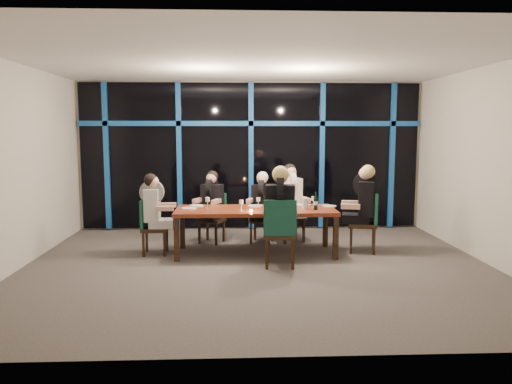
{
  "coord_description": "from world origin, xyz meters",
  "views": [
    {
      "loc": [
        -0.35,
        -7.24,
        2.02
      ],
      "look_at": [
        0.0,
        0.6,
        1.05
      ],
      "focal_mm": 35.0,
      "sensor_mm": 36.0,
      "label": 1
    }
  ],
  "objects_px": {
    "diner_far_right": "(291,191)",
    "diner_end_right": "(364,196)",
    "diner_end_left": "(154,202)",
    "diner_far_left": "(211,196)",
    "diner_near_mid": "(280,201)",
    "water_pitcher": "(305,204)",
    "chair_far_right": "(289,212)",
    "dining_table": "(255,213)",
    "chair_far_left": "(213,215)",
    "chair_near_mid": "(280,229)",
    "chair_far_mid": "(263,215)",
    "wine_bottle": "(316,203)",
    "diner_far_mid": "(262,197)",
    "chair_end_right": "(368,219)",
    "chair_end_left": "(150,224)"
  },
  "relations": [
    {
      "from": "chair_end_right",
      "to": "chair_end_left",
      "type": "bearing_deg",
      "value": -76.41
    },
    {
      "from": "chair_far_left",
      "to": "chair_far_right",
      "type": "relative_size",
      "value": 0.92
    },
    {
      "from": "diner_end_right",
      "to": "chair_far_left",
      "type": "bearing_deg",
      "value": -95.41
    },
    {
      "from": "chair_far_mid",
      "to": "wine_bottle",
      "type": "bearing_deg",
      "value": -37.41
    },
    {
      "from": "chair_far_right",
      "to": "chair_near_mid",
      "type": "xyz_separation_m",
      "value": [
        -0.33,
        -1.83,
        0.03
      ]
    },
    {
      "from": "chair_end_left",
      "to": "water_pitcher",
      "type": "relative_size",
      "value": 5.13
    },
    {
      "from": "dining_table",
      "to": "diner_far_right",
      "type": "xyz_separation_m",
      "value": [
        0.68,
        0.89,
        0.24
      ]
    },
    {
      "from": "chair_far_left",
      "to": "chair_far_mid",
      "type": "bearing_deg",
      "value": 21.24
    },
    {
      "from": "diner_far_mid",
      "to": "water_pitcher",
      "type": "xyz_separation_m",
      "value": [
        0.65,
        -0.9,
        -0.0
      ]
    },
    {
      "from": "diner_far_right",
      "to": "diner_end_right",
      "type": "relative_size",
      "value": 0.97
    },
    {
      "from": "chair_far_right",
      "to": "diner_far_right",
      "type": "relative_size",
      "value": 1.03
    },
    {
      "from": "chair_near_mid",
      "to": "diner_far_mid",
      "type": "height_order",
      "value": "diner_far_mid"
    },
    {
      "from": "diner_far_mid",
      "to": "water_pitcher",
      "type": "bearing_deg",
      "value": -39.33
    },
    {
      "from": "chair_end_right",
      "to": "diner_far_mid",
      "type": "height_order",
      "value": "diner_far_mid"
    },
    {
      "from": "chair_near_mid",
      "to": "diner_end_left",
      "type": "height_order",
      "value": "diner_end_left"
    },
    {
      "from": "chair_far_left",
      "to": "diner_end_right",
      "type": "xyz_separation_m",
      "value": [
        2.52,
        -0.87,
        0.45
      ]
    },
    {
      "from": "chair_far_right",
      "to": "diner_far_right",
      "type": "xyz_separation_m",
      "value": [
        0.02,
        -0.08,
        0.38
      ]
    },
    {
      "from": "chair_far_left",
      "to": "diner_near_mid",
      "type": "bearing_deg",
      "value": -34.64
    },
    {
      "from": "diner_far_right",
      "to": "diner_end_left",
      "type": "distance_m",
      "value": 2.48
    },
    {
      "from": "diner_near_mid",
      "to": "water_pitcher",
      "type": "height_order",
      "value": "diner_near_mid"
    },
    {
      "from": "diner_far_left",
      "to": "chair_far_right",
      "type": "bearing_deg",
      "value": 27.97
    },
    {
      "from": "diner_end_right",
      "to": "diner_near_mid",
      "type": "xyz_separation_m",
      "value": [
        -1.46,
        -0.82,
        0.03
      ]
    },
    {
      "from": "dining_table",
      "to": "chair_far_right",
      "type": "distance_m",
      "value": 1.18
    },
    {
      "from": "dining_table",
      "to": "diner_end_right",
      "type": "distance_m",
      "value": 1.82
    },
    {
      "from": "diner_far_left",
      "to": "diner_near_mid",
      "type": "distance_m",
      "value": 1.96
    },
    {
      "from": "diner_near_mid",
      "to": "chair_near_mid",
      "type": "bearing_deg",
      "value": 90.0
    },
    {
      "from": "diner_far_mid",
      "to": "diner_near_mid",
      "type": "xyz_separation_m",
      "value": [
        0.18,
        -1.59,
        0.14
      ]
    },
    {
      "from": "diner_far_left",
      "to": "diner_near_mid",
      "type": "xyz_separation_m",
      "value": [
        1.09,
        -1.63,
        0.13
      ]
    },
    {
      "from": "chair_far_left",
      "to": "diner_far_mid",
      "type": "xyz_separation_m",
      "value": [
        0.88,
        -0.1,
        0.34
      ]
    },
    {
      "from": "diner_far_right",
      "to": "chair_near_mid",
      "type": "bearing_deg",
      "value": -117.7
    },
    {
      "from": "chair_far_left",
      "to": "chair_end_right",
      "type": "distance_m",
      "value": 2.75
    },
    {
      "from": "chair_end_right",
      "to": "diner_far_right",
      "type": "height_order",
      "value": "diner_far_right"
    },
    {
      "from": "chair_end_right",
      "to": "wine_bottle",
      "type": "distance_m",
      "value": 0.98
    },
    {
      "from": "chair_end_right",
      "to": "wine_bottle",
      "type": "xyz_separation_m",
      "value": [
        -0.91,
        -0.17,
        0.31
      ]
    },
    {
      "from": "diner_end_left",
      "to": "wine_bottle",
      "type": "relative_size",
      "value": 3.03
    },
    {
      "from": "chair_far_right",
      "to": "water_pitcher",
      "type": "height_order",
      "value": "chair_far_right"
    },
    {
      "from": "diner_end_right",
      "to": "wine_bottle",
      "type": "distance_m",
      "value": 0.86
    },
    {
      "from": "dining_table",
      "to": "wine_bottle",
      "type": "distance_m",
      "value": 0.99
    },
    {
      "from": "chair_near_mid",
      "to": "diner_end_right",
      "type": "relative_size",
      "value": 1.06
    },
    {
      "from": "diner_end_left",
      "to": "wine_bottle",
      "type": "bearing_deg",
      "value": -94.52
    },
    {
      "from": "chair_far_mid",
      "to": "diner_far_mid",
      "type": "height_order",
      "value": "diner_far_mid"
    },
    {
      "from": "dining_table",
      "to": "diner_near_mid",
      "type": "distance_m",
      "value": 0.89
    },
    {
      "from": "chair_far_right",
      "to": "chair_end_left",
      "type": "bearing_deg",
      "value": -174.83
    },
    {
      "from": "diner_far_left",
      "to": "diner_end_right",
      "type": "bearing_deg",
      "value": 5.89
    },
    {
      "from": "diner_far_left",
      "to": "diner_far_right",
      "type": "xyz_separation_m",
      "value": [
        1.44,
        0.04,
        0.07
      ]
    },
    {
      "from": "diner_far_left",
      "to": "water_pitcher",
      "type": "bearing_deg",
      "value": -7.66
    },
    {
      "from": "chair_end_left",
      "to": "diner_far_right",
      "type": "distance_m",
      "value": 2.58
    },
    {
      "from": "diner_far_right",
      "to": "diner_end_left",
      "type": "relative_size",
      "value": 1.07
    },
    {
      "from": "diner_end_left",
      "to": "diner_near_mid",
      "type": "distance_m",
      "value": 2.14
    },
    {
      "from": "diner_near_mid",
      "to": "diner_end_left",
      "type": "bearing_deg",
      "value": -16.74
    }
  ]
}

